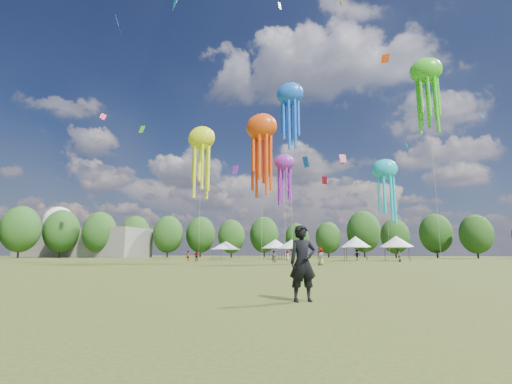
% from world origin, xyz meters
% --- Properties ---
extents(ground, '(300.00, 300.00, 0.00)m').
position_xyz_m(ground, '(0.00, 0.00, 0.00)').
color(ground, '#384416').
rests_on(ground, ground).
extents(observer_main, '(0.84, 0.75, 1.92)m').
position_xyz_m(observer_main, '(9.22, -2.84, 0.96)').
color(observer_main, black).
rests_on(observer_main, ground).
extents(spectator_near, '(0.91, 0.81, 1.54)m').
position_xyz_m(spectator_near, '(-3.03, 35.29, 0.77)').
color(spectator_near, gray).
rests_on(spectator_near, ground).
extents(spectators_far, '(31.48, 30.54, 1.80)m').
position_xyz_m(spectators_far, '(1.24, 41.90, 0.86)').
color(spectators_far, gray).
rests_on(spectators_far, ground).
extents(festival_tents, '(37.16, 13.00, 3.98)m').
position_xyz_m(festival_tents, '(-3.49, 54.73, 2.94)').
color(festival_tents, '#47474C').
rests_on(festival_tents, ground).
extents(show_kites, '(41.74, 17.16, 32.07)m').
position_xyz_m(show_kites, '(-0.68, 42.46, 20.85)').
color(show_kites, '#EE490E').
rests_on(show_kites, ground).
extents(small_kites, '(74.70, 67.90, 44.95)m').
position_xyz_m(small_kites, '(0.31, 42.70, 30.28)').
color(small_kites, '#EE490E').
rests_on(small_kites, ground).
extents(treeline, '(201.57, 95.24, 13.43)m').
position_xyz_m(treeline, '(-3.87, 62.51, 6.54)').
color(treeline, '#38281C').
rests_on(treeline, ground).
extents(hangar, '(40.00, 12.00, 8.00)m').
position_xyz_m(hangar, '(-72.00, 72.00, 4.00)').
color(hangar, gray).
rests_on(hangar, ground).
extents(radome, '(9.00, 9.00, 16.00)m').
position_xyz_m(radome, '(-88.00, 78.00, 9.99)').
color(radome, white).
rests_on(radome, ground).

